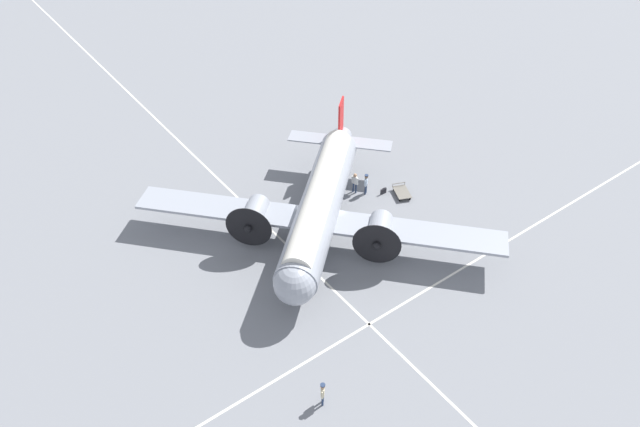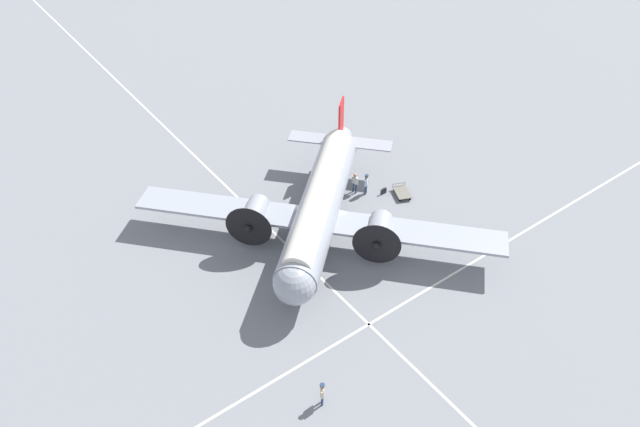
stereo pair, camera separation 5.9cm
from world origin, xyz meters
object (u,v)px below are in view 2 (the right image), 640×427
crew_foreground (322,392)px  baggage_cart (402,192)px  ramp_agent (355,181)px  passenger_boarding (366,182)px  suitcase_near_door (384,191)px  airliner_main (319,208)px

crew_foreground → baggage_cart: 19.40m
crew_foreground → ramp_agent: size_ratio=0.96×
baggage_cart → crew_foreground: bearing=-31.6°
passenger_boarding → ramp_agent: ramp_agent is taller
crew_foreground → passenger_boarding: passenger_boarding is taller
suitcase_near_door → passenger_boarding: bearing=142.3°
ramp_agent → baggage_cart: size_ratio=0.88×
airliner_main → crew_foreground: (-7.84, -10.97, -1.59)m
crew_foreground → passenger_boarding: 18.90m
airliner_main → baggage_cart: 8.38m
crew_foreground → baggage_cart: bearing=-13.0°
passenger_boarding → baggage_cart: passenger_boarding is taller
passenger_boarding → ramp_agent: 0.86m
airliner_main → crew_foreground: bearing=12.4°
baggage_cart → suitcase_near_door: bearing=-110.6°
ramp_agent → crew_foreground: bearing=-59.4°
airliner_main → passenger_boarding: bearing=156.2°
passenger_boarding → baggage_cart: (2.10, -1.82, -0.82)m
baggage_cart → ramp_agent: bearing=-108.9°
passenger_boarding → ramp_agent: bearing=-83.1°
crew_foreground → baggage_cart: crew_foreground is taller
passenger_boarding → baggage_cart: bearing=102.9°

